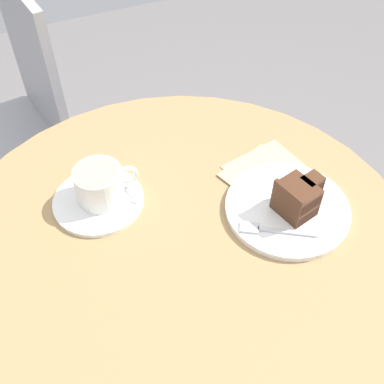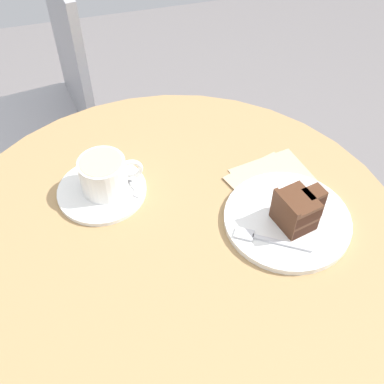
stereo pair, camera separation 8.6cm
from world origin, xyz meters
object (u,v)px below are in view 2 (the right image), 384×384
(fork, at_px, (263,239))
(saucer, at_px, (102,190))
(napkin, at_px, (274,183))
(cake_slice, at_px, (298,210))
(cake_plate, at_px, (287,220))
(cafe_chair, at_px, (49,101))
(coffee_cup, at_px, (104,174))
(teaspoon, at_px, (132,185))

(fork, bearing_deg, saucer, -5.71)
(napkin, bearing_deg, cake_slice, -92.38)
(cake_plate, bearing_deg, cafe_chair, 119.06)
(napkin, xyz_separation_m, cafe_chair, (-0.42, 0.65, -0.19))
(cake_plate, bearing_deg, fork, -150.18)
(saucer, distance_m, coffee_cup, 0.04)
(coffee_cup, xyz_separation_m, cafe_chair, (-0.11, 0.58, -0.23))
(saucer, xyz_separation_m, cake_plate, (0.31, -0.16, 0.00))
(fork, xyz_separation_m, cafe_chair, (-0.35, 0.77, -0.20))
(teaspoon, xyz_separation_m, fork, (0.19, -0.19, 0.00))
(coffee_cup, relative_size, cafe_chair, 0.13)
(saucer, relative_size, teaspoon, 1.82)
(cake_slice, distance_m, cafe_chair, 0.89)
(cake_plate, bearing_deg, coffee_cup, 151.72)
(coffee_cup, xyz_separation_m, fork, (0.24, -0.20, -0.03))
(cake_slice, distance_m, fork, 0.08)
(coffee_cup, relative_size, teaspoon, 1.29)
(coffee_cup, relative_size, cake_plate, 0.52)
(teaspoon, distance_m, cafe_chair, 0.64)
(cake_slice, height_order, napkin, cake_slice)
(fork, height_order, napkin, fork)
(saucer, relative_size, fork, 1.38)
(napkin, bearing_deg, coffee_cup, 167.65)
(saucer, distance_m, cake_slice, 0.36)
(saucer, height_order, teaspoon, teaspoon)
(fork, bearing_deg, cafe_chair, -33.63)
(cake_plate, relative_size, cake_slice, 2.51)
(fork, bearing_deg, cake_plate, -118.22)
(saucer, bearing_deg, fork, -37.67)
(coffee_cup, xyz_separation_m, cake_slice, (0.31, -0.17, 0.00))
(teaspoon, xyz_separation_m, cake_slice, (0.26, -0.16, 0.03))
(teaspoon, height_order, cake_plate, teaspoon)
(teaspoon, bearing_deg, cake_slice, 43.52)
(napkin, bearing_deg, saucer, 168.40)
(saucer, xyz_separation_m, cake_slice, (0.32, -0.17, 0.04))
(saucer, bearing_deg, coffee_cup, 13.15)
(coffee_cup, relative_size, cake_slice, 1.31)
(napkin, relative_size, cafe_chair, 0.21)
(coffee_cup, distance_m, cake_plate, 0.34)
(cafe_chair, bearing_deg, cake_slice, 20.66)
(coffee_cup, distance_m, napkin, 0.32)
(cake_plate, bearing_deg, cake_slice, -51.45)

